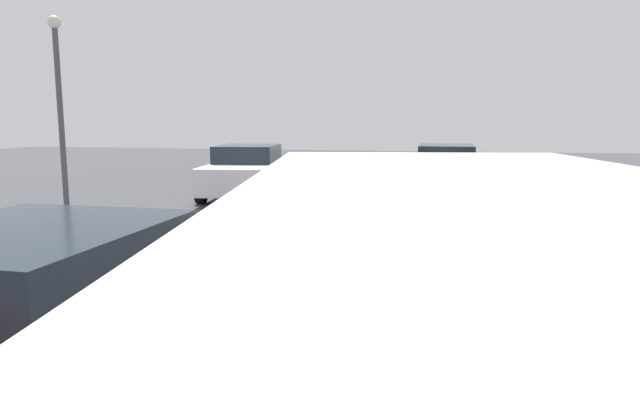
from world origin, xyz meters
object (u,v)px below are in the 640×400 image
object	(u,v)px
parked_sedan_behind_right	(446,168)
art_car_decorated	(338,211)
parked_sedan_behind_left	(47,323)
lot_lamp_post	(59,98)
parked_sedan_row_back_center	(247,171)

from	to	relation	value
parked_sedan_behind_right	art_car_decorated	bearing A→B (deg)	167.78
parked_sedan_behind_left	parked_sedan_behind_right	xyz separation A→B (m)	(13.64, -3.13, -0.00)
parked_sedan_behind_right	lot_lamp_post	bearing A→B (deg)	127.61
lot_lamp_post	art_car_decorated	bearing A→B (deg)	-106.70
parked_sedan_row_back_center	lot_lamp_post	world-z (taller)	lot_lamp_post
parked_sedan_row_back_center	parked_sedan_behind_right	distance (m)	5.97
parked_sedan_behind_left	parked_sedan_behind_right	size ratio (longest dim) A/B	0.88
art_car_decorated	parked_sedan_row_back_center	size ratio (longest dim) A/B	1.02
art_car_decorated	parked_sedan_behind_left	world-z (taller)	art_car_decorated
parked_sedan_row_back_center	parked_sedan_behind_left	bearing A→B (deg)	5.16
art_car_decorated	parked_sedan_row_back_center	xyz separation A→B (m)	(6.21, 3.73, 0.02)
parked_sedan_behind_left	parked_sedan_row_back_center	bearing A→B (deg)	12.92
art_car_decorated	parked_sedan_row_back_center	world-z (taller)	art_car_decorated
lot_lamp_post	parked_sedan_behind_left	bearing A→B (deg)	-144.58
parked_sedan_row_back_center	parked_sedan_behind_right	size ratio (longest dim) A/B	1.05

